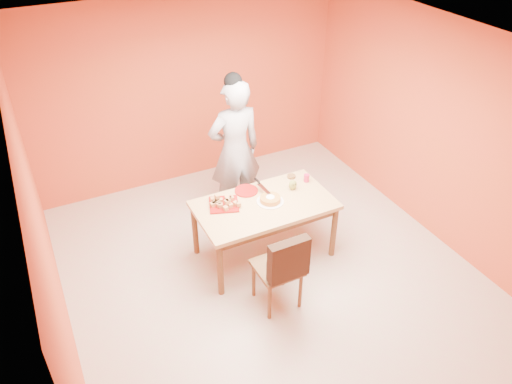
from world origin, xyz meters
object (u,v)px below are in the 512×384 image
red_dinner_plate (246,191)px  magenta_glass (307,178)px  sponge_cake (270,199)px  person (235,151)px  pastry_platter (224,204)px  checker_tin (291,176)px  dining_table (264,210)px  egg_ornament (293,185)px  dining_chair (278,267)px

red_dinner_plate → magenta_glass: 0.77m
sponge_cake → person: bearing=91.0°
pastry_platter → sponge_cake: (0.51, -0.18, 0.03)m
magenta_glass → checker_tin: bearing=127.5°
pastry_platter → red_dinner_plate: pastry_platter is taller
dining_table → sponge_cake: 0.15m
sponge_cake → egg_ornament: 0.38m
red_dinner_plate → pastry_platter: bearing=-158.3°
egg_ornament → checker_tin: bearing=78.5°
egg_ornament → magenta_glass: bearing=32.5°
red_dinner_plate → person: bearing=77.5°
dining_table → magenta_glass: bearing=15.6°
sponge_cake → checker_tin: 0.60m
person → red_dinner_plate: bearing=78.0°
pastry_platter → sponge_cake: bearing=-19.6°
dining_table → magenta_glass: 0.72m
person → pastry_platter: (-0.49, -0.76, -0.20)m
person → egg_ornament: size_ratio=15.07×
dining_chair → sponge_cake: (0.31, 0.79, 0.28)m
pastry_platter → magenta_glass: magenta_glass is taller
person → red_dinner_plate: person is taller
egg_ornament → red_dinner_plate: bearing=172.8°
sponge_cake → dining_chair: bearing=-111.7°
red_dinner_plate → egg_ornament: egg_ornament is taller
dining_table → red_dinner_plate: bearing=104.0°
dining_table → checker_tin: 0.67m
red_dinner_plate → egg_ornament: bearing=-21.9°
dining_table → sponge_cake: size_ratio=6.62×
red_dinner_plate → magenta_glass: (0.76, -0.13, 0.04)m
magenta_glass → dining_table: bearing=-164.4°
dining_table → red_dinner_plate: (-0.08, 0.32, 0.10)m
sponge_cake → dining_table: bearing=179.6°
dining_chair → person: bearing=80.0°
egg_ornament → magenta_glass: 0.25m
sponge_cake → red_dinner_plate: bearing=115.7°
red_dinner_plate → magenta_glass: bearing=-9.9°
dining_table → dining_chair: size_ratio=1.58×
dining_table → red_dinner_plate: 0.35m
dining_chair → person: size_ratio=0.52×
dining_chair → red_dinner_plate: (0.16, 1.11, 0.24)m
pastry_platter → sponge_cake: 0.54m
checker_tin → sponge_cake: bearing=-144.0°
egg_ornament → dining_table: bearing=-151.0°
red_dinner_plate → dining_table: bearing=-76.0°
dining_table → magenta_glass: magenta_glass is taller
pastry_platter → checker_tin: size_ratio=3.18×
person → egg_ornament: (0.38, -0.83, -0.14)m
egg_ornament → magenta_glass: size_ratio=1.32×
pastry_platter → checker_tin: bearing=9.7°
sponge_cake → pastry_platter: bearing=160.4°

